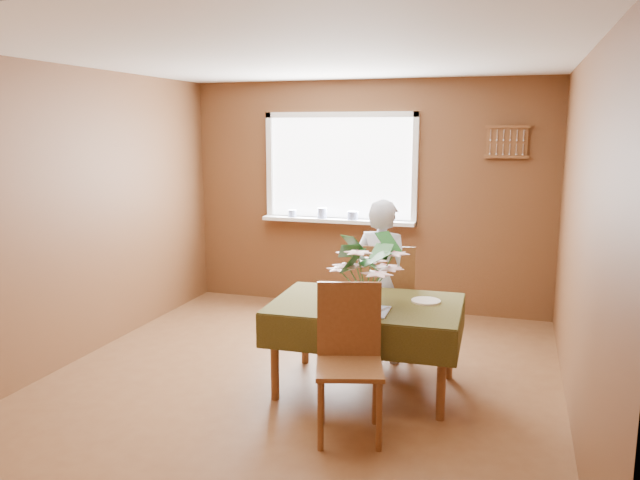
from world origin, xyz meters
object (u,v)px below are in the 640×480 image
(chair_far, at_px, (389,297))
(chair_near, at_px, (349,353))
(flower_bouquet, at_px, (367,267))
(dining_table, at_px, (366,313))
(seated_woman, at_px, (382,280))

(chair_far, height_order, chair_near, chair_far)
(flower_bouquet, bearing_deg, dining_table, 102.88)
(dining_table, bearing_deg, flower_bouquet, -78.94)
(flower_bouquet, bearing_deg, seated_woman, 94.25)
(seated_woman, bearing_deg, chair_far, -120.84)
(dining_table, bearing_deg, chair_far, 85.67)
(chair_far, bearing_deg, seated_woman, 36.93)
(seated_woman, bearing_deg, flower_bouquet, 106.94)
(chair_near, bearing_deg, dining_table, 78.01)
(chair_far, relative_size, seated_woman, 0.72)
(chair_far, height_order, flower_bouquet, flower_bouquet)
(chair_far, relative_size, flower_bouquet, 1.81)
(dining_table, relative_size, seated_woman, 1.03)
(dining_table, bearing_deg, chair_near, -87.50)
(chair_near, bearing_deg, flower_bouquet, 74.96)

